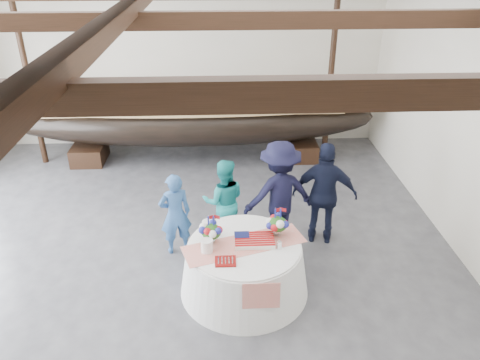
{
  "coord_description": "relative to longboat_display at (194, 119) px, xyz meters",
  "views": [
    {
      "loc": [
        0.85,
        -5.93,
        5.01
      ],
      "look_at": [
        1.19,
        1.27,
        1.23
      ],
      "focal_mm": 35.0,
      "sensor_mm": 36.0,
      "label": 1
    }
  ],
  "objects": [
    {
      "name": "floor",
      "position": [
        -0.25,
        -4.84,
        -1.05
      ],
      "size": [
        10.0,
        12.0,
        0.01
      ],
      "primitive_type": "cube",
      "color": "#3D3D42",
      "rests_on": "ground"
    },
    {
      "name": "wall_back",
      "position": [
        -0.25,
        1.16,
        1.2
      ],
      "size": [
        10.0,
        0.02,
        4.5
      ],
      "primitive_type": "cube",
      "color": "silver",
      "rests_on": "ground"
    },
    {
      "name": "pavilion_structure",
      "position": [
        -0.25,
        -4.01,
        2.95
      ],
      "size": [
        9.8,
        11.76,
        4.5
      ],
      "color": "black",
      "rests_on": "ground"
    },
    {
      "name": "longboat_display",
      "position": [
        0.0,
        0.0,
        0.0
      ],
      "size": [
        8.8,
        1.76,
        1.65
      ],
      "color": "black",
      "rests_on": "ground"
    },
    {
      "name": "banquet_table",
      "position": [
        0.94,
        -4.97,
        -0.62
      ],
      "size": [
        2.01,
        2.01,
        0.86
      ],
      "color": "white",
      "rests_on": "ground"
    },
    {
      "name": "tabletop_items",
      "position": [
        0.9,
        -4.86,
        -0.04
      ],
      "size": [
        1.94,
        1.09,
        0.4
      ],
      "color": "red",
      "rests_on": "banquet_table"
    },
    {
      "name": "guest_woman_blue",
      "position": [
        -0.19,
        -3.88,
        -0.29
      ],
      "size": [
        0.64,
        0.51,
        1.52
      ],
      "primitive_type": "imported",
      "rotation": [
        0.0,
        0.0,
        3.44
      ],
      "color": "#2A5289",
      "rests_on": "ground"
    },
    {
      "name": "guest_woman_teal",
      "position": [
        0.65,
        -3.54,
        -0.25
      ],
      "size": [
        0.79,
        0.62,
        1.6
      ],
      "primitive_type": "imported",
      "rotation": [
        0.0,
        0.0,
        3.15
      ],
      "color": "teal",
      "rests_on": "ground"
    },
    {
      "name": "guest_man_left",
      "position": [
        1.63,
        -3.65,
        -0.07
      ],
      "size": [
        1.41,
        1.02,
        1.97
      ],
      "primitive_type": "imported",
      "rotation": [
        0.0,
        0.0,
        3.39
      ],
      "color": "black",
      "rests_on": "ground"
    },
    {
      "name": "guest_man_right",
      "position": [
        2.43,
        -3.67,
        -0.09
      ],
      "size": [
        1.2,
        0.69,
        1.93
      ],
      "primitive_type": "imported",
      "rotation": [
        0.0,
        0.0,
        2.94
      ],
      "color": "black",
      "rests_on": "ground"
    }
  ]
}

